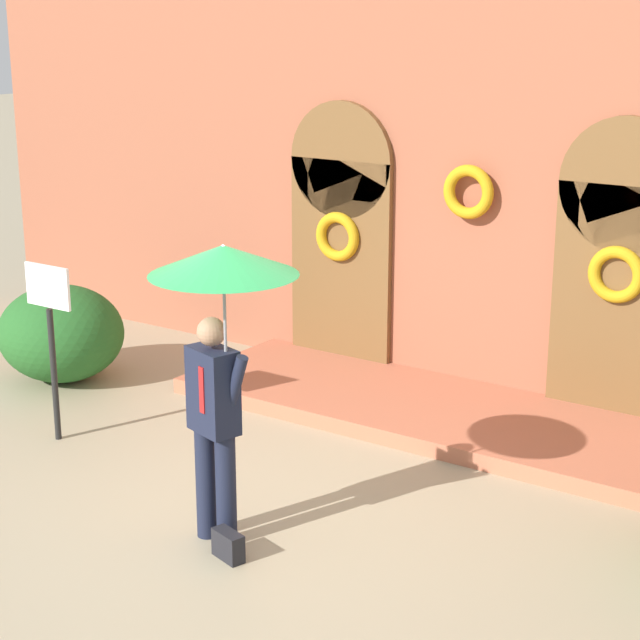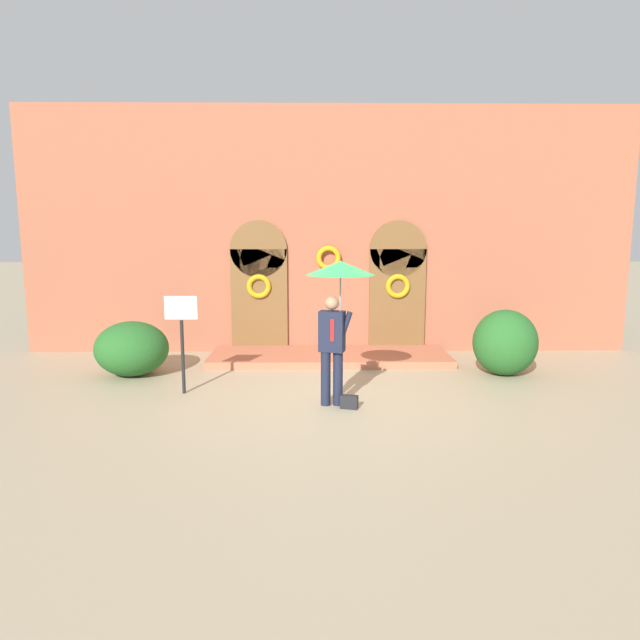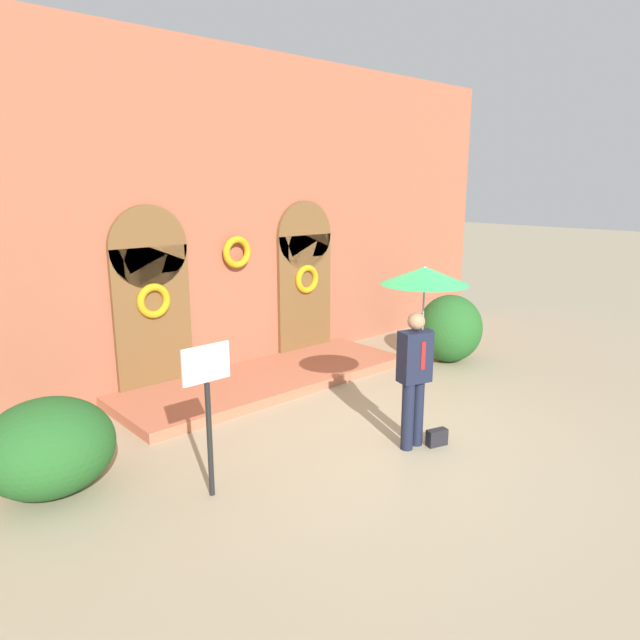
# 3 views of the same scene
# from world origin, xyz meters

# --- Properties ---
(ground_plane) EXTENTS (80.00, 80.00, 0.00)m
(ground_plane) POSITION_xyz_m (0.00, 0.00, 0.00)
(ground_plane) COLOR tan
(building_facade) EXTENTS (14.00, 2.30, 5.60)m
(building_facade) POSITION_xyz_m (-0.00, 4.15, 2.68)
(building_facade) COLOR #9E563D
(building_facade) RESTS_ON ground
(person_with_umbrella) EXTENTS (1.10, 1.10, 2.36)m
(person_with_umbrella) POSITION_xyz_m (0.04, -0.18, 1.91)
(person_with_umbrella) COLOR #191E33
(person_with_umbrella) RESTS_ON ground
(handbag) EXTENTS (0.30, 0.19, 0.22)m
(handbag) POSITION_xyz_m (0.21, -0.38, 0.11)
(handbag) COLOR black
(handbag) RESTS_ON ground
(sign_post) EXTENTS (0.56, 0.06, 1.72)m
(sign_post) POSITION_xyz_m (-2.64, 0.54, 1.16)
(sign_post) COLOR black
(sign_post) RESTS_ON ground
(shrub_left) EXTENTS (1.43, 1.35, 1.07)m
(shrub_left) POSITION_xyz_m (-3.92, 1.79, 0.54)
(shrub_left) COLOR #235B23
(shrub_left) RESTS_ON ground
(shrub_right) EXTENTS (1.25, 1.21, 1.30)m
(shrub_right) POSITION_xyz_m (3.42, 1.73, 0.65)
(shrub_right) COLOR #235B23
(shrub_right) RESTS_ON ground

